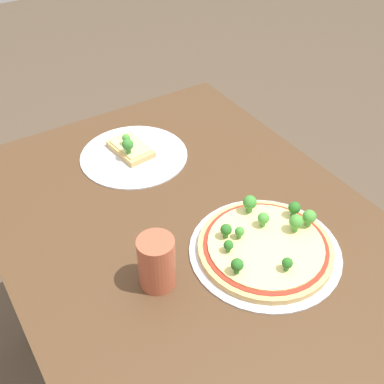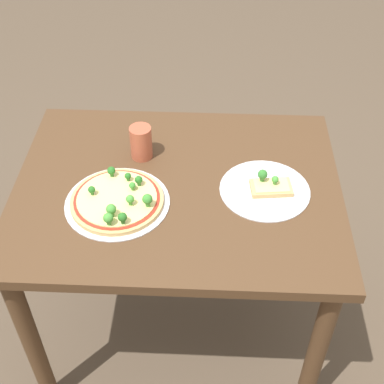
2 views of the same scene
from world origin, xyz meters
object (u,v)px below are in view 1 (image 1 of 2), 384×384
at_px(dining_table, 185,253).
at_px(drinking_cup, 157,262).
at_px(pizza_tray_slice, 132,152).
at_px(pizza_tray_whole, 266,246).

height_order(dining_table, drinking_cup, drinking_cup).
height_order(pizza_tray_slice, drinking_cup, drinking_cup).
bearing_deg(drinking_cup, pizza_tray_slice, 159.69).
bearing_deg(pizza_tray_whole, drinking_cup, -101.57).
xyz_separation_m(dining_table, pizza_tray_slice, (-0.28, 0.01, 0.13)).
xyz_separation_m(dining_table, pizza_tray_whole, (0.18, 0.09, 0.13)).
bearing_deg(pizza_tray_slice, drinking_cup, -20.31).
bearing_deg(drinking_cup, pizza_tray_whole, 78.43).
bearing_deg(pizza_tray_whole, dining_table, -152.25).
bearing_deg(pizza_tray_whole, pizza_tray_slice, -169.91).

